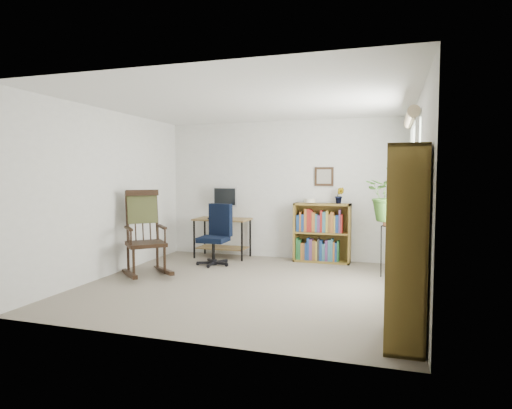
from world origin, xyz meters
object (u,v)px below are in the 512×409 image
(low_bookshelf, at_px, (322,233))
(tall_bookshelf, at_px, (405,245))
(desk, at_px, (222,238))
(office_chair, at_px, (213,234))
(rocking_chair, at_px, (146,232))

(low_bookshelf, bearing_deg, tall_bookshelf, -69.70)
(desk, distance_m, office_chair, 0.68)
(desk, xyz_separation_m, tall_bookshelf, (2.95, -3.13, 0.51))
(desk, distance_m, rocking_chair, 1.71)
(low_bookshelf, distance_m, tall_bookshelf, 3.48)
(desk, bearing_deg, low_bookshelf, 3.93)
(desk, height_order, tall_bookshelf, tall_bookshelf)
(desk, height_order, office_chair, office_chair)
(desk, relative_size, tall_bookshelf, 0.56)
(office_chair, relative_size, low_bookshelf, 1.02)
(rocking_chair, distance_m, low_bookshelf, 2.88)
(desk, xyz_separation_m, low_bookshelf, (1.75, 0.12, 0.15))
(low_bookshelf, height_order, tall_bookshelf, tall_bookshelf)
(rocking_chair, bearing_deg, desk, 27.10)
(office_chair, bearing_deg, desk, 112.28)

